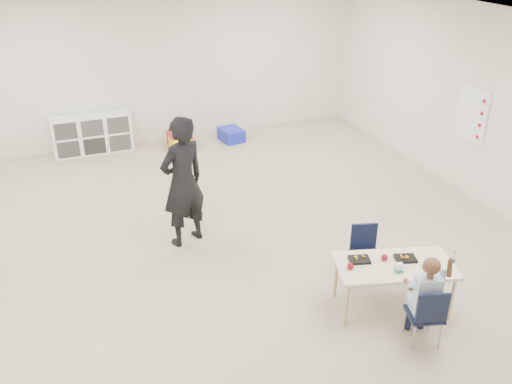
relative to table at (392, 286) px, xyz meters
name	(u,v)px	position (x,y,z in m)	size (l,w,h in m)	color
room	(229,157)	(-1.32, 1.49, 1.11)	(9.00, 9.02, 2.80)	tan
table	(392,286)	(0.00, 0.00, 0.00)	(1.36, 0.93, 0.57)	#F2E3C2
chair_near	(424,313)	(0.00, -0.55, 0.05)	(0.33, 0.31, 0.68)	black
chair_far	(366,256)	(0.00, 0.55, 0.05)	(0.33, 0.31, 0.68)	black
child	(427,297)	(0.00, -0.55, 0.25)	(0.45, 0.45, 1.07)	#B4D5F4
lunch_tray_near	(405,258)	(0.15, 0.04, 0.29)	(0.22, 0.16, 0.03)	black
lunch_tray_far	(359,260)	(-0.32, 0.20, 0.29)	(0.22, 0.16, 0.03)	black
milk_carton	(399,268)	(-0.05, -0.13, 0.33)	(0.07, 0.07, 0.10)	white
bread_roll	(428,266)	(0.27, -0.19, 0.31)	(0.09, 0.09, 0.07)	tan
apple_near	(385,257)	(-0.06, 0.11, 0.32)	(0.07, 0.07, 0.07)	maroon
apple_far	(350,266)	(-0.49, 0.10, 0.32)	(0.07, 0.07, 0.07)	maroon
cubby_shelf	(92,134)	(-2.52, 5.77, 0.06)	(1.40, 0.40, 0.70)	white
rules_poster	(472,114)	(2.66, 2.09, 0.96)	(0.02, 0.60, 0.80)	white
adult	(183,182)	(-1.73, 2.15, 0.58)	(0.63, 0.41, 1.73)	black
bin_red	(180,140)	(-1.00, 5.47, -0.17)	(0.39, 0.50, 0.24)	#AE111C
bin_yellow	(181,145)	(-1.02, 5.26, -0.17)	(0.36, 0.46, 0.23)	yellow
bin_blue	(231,135)	(0.00, 5.40, -0.17)	(0.38, 0.49, 0.24)	#1925C2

